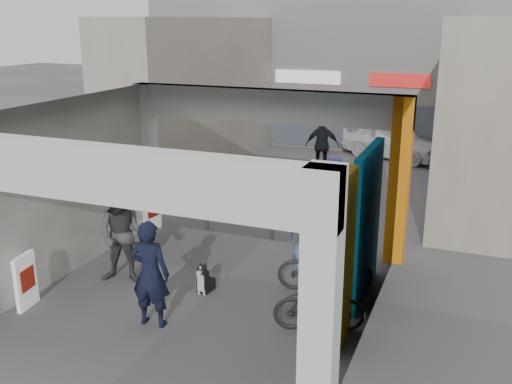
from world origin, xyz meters
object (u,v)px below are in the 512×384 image
at_px(white_van, 393,140).
at_px(produce_stand, 260,175).
at_px(man_back_turned, 122,235).
at_px(man_crates, 322,145).
at_px(bicycle_rear, 319,306).
at_px(cafe_set, 263,187).
at_px(man_with_dog, 150,274).
at_px(border_collie, 204,280).
at_px(man_elderly, 307,229).
at_px(bicycle_front, 325,268).

bearing_deg(white_van, produce_stand, 169.68).
relative_size(man_back_turned, white_van, 0.50).
distance_m(man_crates, bicycle_rear, 10.25).
distance_m(cafe_set, produce_stand, 1.31).
relative_size(man_with_dog, man_crates, 0.99).
height_order(man_with_dog, white_van, man_with_dog).
relative_size(produce_stand, border_collie, 1.87).
distance_m(produce_stand, white_van, 6.10).
distance_m(man_elderly, white_van, 10.39).
relative_size(border_collie, man_with_dog, 0.33).
relative_size(bicycle_rear, white_van, 0.39).
relative_size(produce_stand, man_elderly, 0.74).
relative_size(cafe_set, border_collie, 2.19).
xyz_separation_m(man_crates, white_van, (1.87, 3.00, -0.28)).
xyz_separation_m(produce_stand, man_back_turned, (0.03, -7.35, 0.66)).
height_order(man_back_turned, bicycle_rear, man_back_turned).
xyz_separation_m(border_collie, man_crates, (-0.31, 9.35, 0.69)).
bearing_deg(man_with_dog, white_van, -103.56).
bearing_deg(border_collie, white_van, 92.12).
relative_size(produce_stand, white_van, 0.30).
relative_size(produce_stand, man_back_turned, 0.60).
height_order(man_back_turned, man_elderly, man_back_turned).
bearing_deg(bicycle_rear, man_with_dog, 88.92).
distance_m(man_back_turned, man_elderly, 3.73).
relative_size(man_back_turned, man_elderly, 1.22).
height_order(produce_stand, bicycle_rear, bicycle_rear).
distance_m(cafe_set, white_van, 6.88).
xyz_separation_m(cafe_set, man_elderly, (2.54, -4.08, 0.50)).
height_order(cafe_set, man_crates, man_crates).
bearing_deg(bicycle_front, white_van, -13.46).
height_order(cafe_set, man_back_turned, man_back_turned).
relative_size(man_with_dog, white_van, 0.48).
relative_size(bicycle_front, white_van, 0.46).
height_order(man_elderly, bicycle_front, man_elderly).
height_order(bicycle_rear, white_van, white_van).
bearing_deg(white_van, man_with_dog, -165.56).
bearing_deg(produce_stand, bicycle_front, -67.25).
relative_size(cafe_set, bicycle_front, 0.76).
height_order(produce_stand, white_van, white_van).
xyz_separation_m(produce_stand, man_elderly, (3.11, -5.25, 0.48)).
bearing_deg(man_crates, man_back_turned, 67.29).
relative_size(border_collie, man_crates, 0.33).
xyz_separation_m(man_back_turned, man_crates, (1.36, 9.48, -0.03)).
distance_m(man_back_turned, man_crates, 9.58).
relative_size(produce_stand, bicycle_front, 0.65).
height_order(produce_stand, man_back_turned, man_back_turned).
bearing_deg(border_collie, bicycle_front, 33.12).
xyz_separation_m(border_collie, bicycle_rear, (2.38, -0.53, 0.21)).
relative_size(man_with_dog, man_elderly, 1.17).
bearing_deg(produce_stand, white_van, 49.29).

